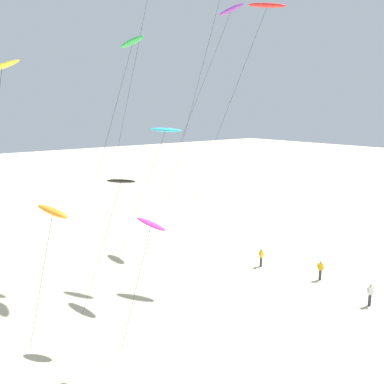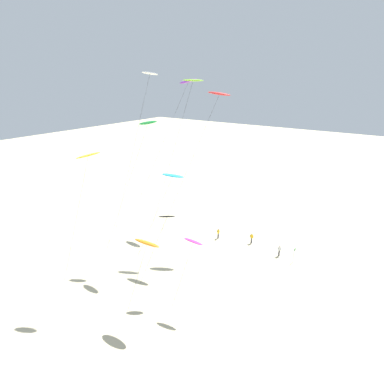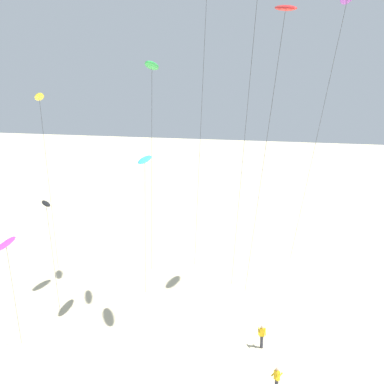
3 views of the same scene
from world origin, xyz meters
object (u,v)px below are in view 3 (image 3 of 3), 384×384
kite_cyan (145,161)px  kite_yellow (39,99)px  kite_magenta (6,245)px  kite_red (285,11)px  kite_black (46,205)px  kite_green (152,67)px  kite_flyer_furthest (277,379)px  kite_flyer_nearest (262,336)px

kite_cyan → kite_yellow: size_ratio=0.74×
kite_magenta → kite_red: (16.28, 6.88, 14.37)m
kite_cyan → kite_yellow: (-10.33, 3.49, 4.12)m
kite_black → kite_red: bearing=9.9°
kite_green → kite_flyer_furthest: (11.22, -10.63, -18.18)m
kite_flyer_nearest → kite_flyer_furthest: bearing=-72.9°
kite_flyer_nearest → kite_red: bearing=55.3°
kite_green → kite_cyan: size_ratio=1.55×
kite_yellow → kite_flyer_furthest: kite_yellow is taller
kite_red → kite_flyer_nearest: size_ratio=13.72×
kite_cyan → kite_flyer_furthest: 17.26m
kite_magenta → kite_flyer_furthest: (17.17, 0.73, -7.11)m
kite_green → kite_yellow: 10.07m
kite_cyan → kite_black: (-5.98, -3.74, -2.81)m
kite_red → kite_black: size_ratio=2.29×
kite_cyan → kite_yellow: kite_yellow is taller
kite_red → kite_yellow: (-20.08, 4.48, -5.79)m
kite_green → kite_magenta: size_ratio=2.37×
kite_green → kite_yellow: bearing=-180.0°
kite_magenta → kite_black: 4.47m
kite_black → kite_cyan: bearing=32.0°
kite_green → kite_yellow: size_ratio=1.14×
kite_red → kite_flyer_nearest: bearing=-124.7°
kite_magenta → kite_red: size_ratio=0.36×
kite_flyer_nearest → kite_green: bearing=150.3°
kite_green → kite_flyer_nearest: kite_green is taller
kite_black → kite_flyer_nearest: 17.49m
kite_red → kite_black: (-15.73, -2.76, -12.73)m
kite_cyan → kite_flyer_furthest: kite_cyan is taller
kite_cyan → kite_yellow: 11.66m
kite_green → kite_magenta: bearing=-117.6°
kite_magenta → kite_red: kite_red is taller
kite_green → kite_red: (10.33, -4.48, 3.30)m
kite_green → kite_flyer_furthest: size_ratio=11.80×
kite_black → kite_flyer_furthest: size_ratio=5.99×
kite_magenta → kite_cyan: bearing=50.3°
kite_black → kite_flyer_furthest: kite_black is taller
kite_green → kite_black: 13.06m
kite_green → kite_magenta: kite_green is taller
kite_yellow → kite_flyer_nearest: kite_yellow is taller
kite_green → kite_black: kite_green is taller
kite_cyan → kite_flyer_nearest: (9.06, -1.99, -11.56)m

